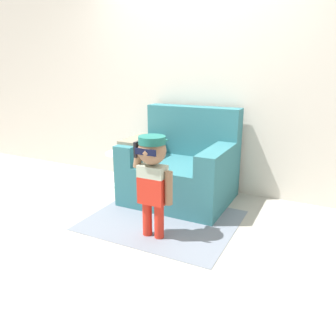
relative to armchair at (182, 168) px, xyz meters
name	(u,v)px	position (x,y,z in m)	size (l,w,h in m)	color
ground_plane	(169,206)	(-0.03, -0.27, -0.35)	(10.00, 10.00, 0.00)	#ADA89E
wall_back	(198,78)	(-0.03, 0.48, 0.95)	(10.00, 0.05, 2.60)	silver
armchair	(182,168)	(0.00, 0.00, 0.00)	(1.11, 0.92, 1.00)	teal
person_child	(153,171)	(0.14, -0.91, 0.24)	(0.37, 0.27, 0.89)	red
side_table	(122,166)	(-0.83, 0.05, -0.09)	(0.39, 0.39, 0.42)	white
rug	(163,220)	(0.07, -0.60, -0.35)	(1.38, 1.13, 0.01)	gray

